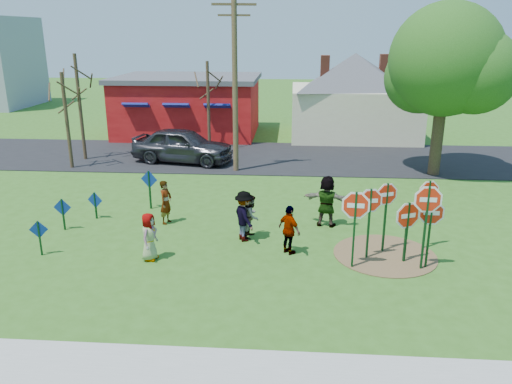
{
  "coord_description": "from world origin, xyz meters",
  "views": [
    {
      "loc": [
        1.49,
        -15.58,
        6.7
      ],
      "look_at": [
        0.33,
        0.44,
        1.53
      ],
      "focal_mm": 35.0,
      "sensor_mm": 36.0,
      "label": 1
    }
  ],
  "objects_px": {
    "stop_sign_d": "(428,198)",
    "person_a": "(149,237)",
    "person_b": "(166,202)",
    "stop_sign_c": "(427,209)",
    "suv": "(183,145)",
    "utility_pole": "(235,81)",
    "stop_sign_b": "(386,200)",
    "leafy_tree": "(448,66)",
    "stop_sign_a": "(355,213)"
  },
  "relations": [
    {
      "from": "person_a",
      "to": "person_b",
      "type": "height_order",
      "value": "person_b"
    },
    {
      "from": "stop_sign_d",
      "to": "stop_sign_b",
      "type": "bearing_deg",
      "value": 173.76
    },
    {
      "from": "stop_sign_b",
      "to": "leafy_tree",
      "type": "xyz_separation_m",
      "value": [
        4.14,
        9.28,
        3.47
      ]
    },
    {
      "from": "stop_sign_b",
      "to": "person_b",
      "type": "xyz_separation_m",
      "value": [
        -7.48,
        1.96,
        -0.92
      ]
    },
    {
      "from": "stop_sign_b",
      "to": "stop_sign_c",
      "type": "bearing_deg",
      "value": -73.66
    },
    {
      "from": "stop_sign_b",
      "to": "person_b",
      "type": "distance_m",
      "value": 7.79
    },
    {
      "from": "person_a",
      "to": "suv",
      "type": "relative_size",
      "value": 0.28
    },
    {
      "from": "stop_sign_d",
      "to": "person_a",
      "type": "relative_size",
      "value": 1.61
    },
    {
      "from": "stop_sign_b",
      "to": "utility_pole",
      "type": "relative_size",
      "value": 0.28
    },
    {
      "from": "utility_pole",
      "to": "leafy_tree",
      "type": "relative_size",
      "value": 1.05
    },
    {
      "from": "stop_sign_a",
      "to": "person_a",
      "type": "height_order",
      "value": "stop_sign_a"
    },
    {
      "from": "stop_sign_a",
      "to": "utility_pole",
      "type": "relative_size",
      "value": 0.3
    },
    {
      "from": "suv",
      "to": "stop_sign_a",
      "type": "bearing_deg",
      "value": -136.32
    },
    {
      "from": "person_b",
      "to": "leafy_tree",
      "type": "bearing_deg",
      "value": -40.77
    },
    {
      "from": "leafy_tree",
      "to": "person_a",
      "type": "bearing_deg",
      "value": -137.59
    },
    {
      "from": "person_a",
      "to": "person_b",
      "type": "distance_m",
      "value": 3.07
    },
    {
      "from": "person_a",
      "to": "suv",
      "type": "height_order",
      "value": "suv"
    },
    {
      "from": "person_b",
      "to": "suv",
      "type": "height_order",
      "value": "suv"
    },
    {
      "from": "stop_sign_c",
      "to": "suv",
      "type": "height_order",
      "value": "stop_sign_c"
    },
    {
      "from": "stop_sign_c",
      "to": "leafy_tree",
      "type": "xyz_separation_m",
      "value": [
        3.22,
        10.48,
        3.3
      ]
    },
    {
      "from": "leafy_tree",
      "to": "stop_sign_d",
      "type": "bearing_deg",
      "value": -107.28
    },
    {
      "from": "person_a",
      "to": "stop_sign_d",
      "type": "bearing_deg",
      "value": -71.63
    },
    {
      "from": "stop_sign_d",
      "to": "suv",
      "type": "xyz_separation_m",
      "value": [
        -10.09,
        10.47,
        -0.79
      ]
    },
    {
      "from": "stop_sign_a",
      "to": "leafy_tree",
      "type": "height_order",
      "value": "leafy_tree"
    },
    {
      "from": "stop_sign_a",
      "to": "suv",
      "type": "height_order",
      "value": "stop_sign_a"
    },
    {
      "from": "person_a",
      "to": "stop_sign_b",
      "type": "bearing_deg",
      "value": -72.32
    },
    {
      "from": "stop_sign_b",
      "to": "utility_pole",
      "type": "xyz_separation_m",
      "value": [
        -5.73,
        9.27,
        2.72
      ]
    },
    {
      "from": "stop_sign_b",
      "to": "suv",
      "type": "distance_m",
      "value": 13.9
    },
    {
      "from": "suv",
      "to": "utility_pole",
      "type": "relative_size",
      "value": 0.63
    },
    {
      "from": "stop_sign_a",
      "to": "person_b",
      "type": "distance_m",
      "value": 7.19
    },
    {
      "from": "stop_sign_d",
      "to": "person_a",
      "type": "bearing_deg",
      "value": 170.1
    },
    {
      "from": "stop_sign_b",
      "to": "stop_sign_a",
      "type": "bearing_deg",
      "value": -153.27
    },
    {
      "from": "leafy_tree",
      "to": "stop_sign_a",
      "type": "bearing_deg",
      "value": -116.49
    },
    {
      "from": "stop_sign_a",
      "to": "suv",
      "type": "bearing_deg",
      "value": 127.72
    },
    {
      "from": "suv",
      "to": "person_a",
      "type": "bearing_deg",
      "value": -161.61
    },
    {
      "from": "utility_pole",
      "to": "stop_sign_c",
      "type": "bearing_deg",
      "value": -57.55
    },
    {
      "from": "stop_sign_d",
      "to": "leafy_tree",
      "type": "height_order",
      "value": "leafy_tree"
    },
    {
      "from": "stop_sign_d",
      "to": "leafy_tree",
      "type": "bearing_deg",
      "value": 53.43
    },
    {
      "from": "stop_sign_d",
      "to": "utility_pole",
      "type": "height_order",
      "value": "utility_pole"
    },
    {
      "from": "stop_sign_b",
      "to": "person_b",
      "type": "relative_size",
      "value": 1.49
    },
    {
      "from": "stop_sign_d",
      "to": "utility_pole",
      "type": "bearing_deg",
      "value": 109.03
    },
    {
      "from": "stop_sign_a",
      "to": "leafy_tree",
      "type": "bearing_deg",
      "value": 68.7
    },
    {
      "from": "stop_sign_c",
      "to": "leafy_tree",
      "type": "relative_size",
      "value": 0.34
    },
    {
      "from": "stop_sign_d",
      "to": "person_a",
      "type": "distance_m",
      "value": 8.76
    },
    {
      "from": "person_b",
      "to": "utility_pole",
      "type": "relative_size",
      "value": 0.19
    },
    {
      "from": "person_a",
      "to": "utility_pole",
      "type": "relative_size",
      "value": 0.18
    },
    {
      "from": "stop_sign_a",
      "to": "suv",
      "type": "xyz_separation_m",
      "value": [
        -7.65,
        12.0,
        -0.78
      ]
    },
    {
      "from": "person_b",
      "to": "utility_pole",
      "type": "bearing_deg",
      "value": 3.56
    },
    {
      "from": "person_b",
      "to": "suv",
      "type": "bearing_deg",
      "value": 25.17
    },
    {
      "from": "stop_sign_b",
      "to": "stop_sign_c",
      "type": "xyz_separation_m",
      "value": [
        0.92,
        -1.19,
        0.17
      ]
    }
  ]
}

